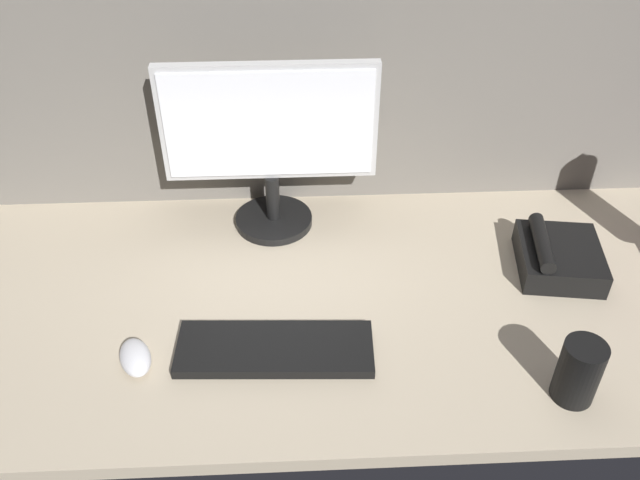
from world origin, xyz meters
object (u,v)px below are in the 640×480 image
monitor (270,139)px  mouse (135,357)px  keyboard (275,349)px  desk_phone (558,256)px  mug_black_travel (579,372)px

monitor → mouse: (-25.32, -43.06, -20.67)cm
keyboard → monitor: bearing=93.2°
monitor → mouse: bearing=-120.5°
mouse → desk_phone: size_ratio=0.45×
keyboard → mug_black_travel: 54.30cm
desk_phone → monitor: bearing=162.1°
monitor → mug_black_travel: monitor is taller
monitor → keyboard: (0.46, -41.51, -21.37)cm
mouse → desk_phone: (86.59, 23.27, 1.49)cm
mouse → mug_black_travel: bearing=-28.3°
keyboard → desk_phone: bearing=22.3°
mug_black_travel → desk_phone: 35.29cm
desk_phone → keyboard: bearing=-160.3°
keyboard → mouse: 25.84cm
desk_phone → mug_black_travel: bearing=-103.5°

